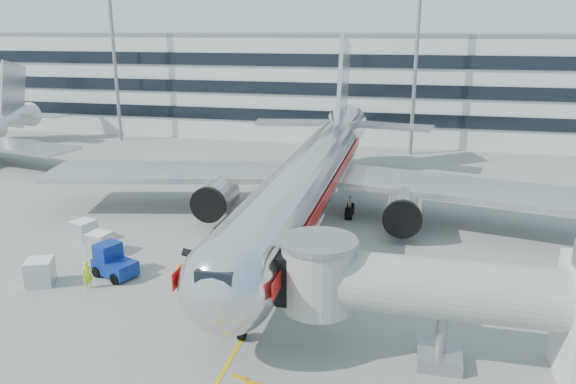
% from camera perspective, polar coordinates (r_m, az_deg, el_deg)
% --- Properties ---
extents(ground, '(180.00, 180.00, 0.00)m').
position_cam_1_polar(ground, '(38.84, -1.07, -8.75)').
color(ground, gray).
rests_on(ground, ground).
extents(lead_in_line, '(0.25, 70.00, 0.01)m').
position_cam_1_polar(lead_in_line, '(47.86, 1.84, -3.77)').
color(lead_in_line, '#E7B30C').
rests_on(lead_in_line, ground).
extents(main_jet, '(50.95, 48.70, 16.06)m').
position_cam_1_polar(main_jet, '(48.20, 2.29, 1.64)').
color(main_jet, silver).
rests_on(main_jet, ground).
extents(jet_bridge, '(17.80, 4.50, 7.00)m').
position_cam_1_polar(jet_bridge, '(29.20, 18.97, -10.20)').
color(jet_bridge, silver).
rests_on(jet_bridge, ground).
extents(terminal, '(150.00, 24.25, 15.60)m').
position_cam_1_polar(terminal, '(92.84, 7.79, 10.89)').
color(terminal, silver).
rests_on(terminal, ground).
extents(light_mast_west, '(2.40, 1.20, 25.45)m').
position_cam_1_polar(light_mast_west, '(87.72, -17.38, 14.63)').
color(light_mast_west, gray).
rests_on(light_mast_west, ground).
extents(light_mast_centre, '(2.40, 1.20, 25.45)m').
position_cam_1_polar(light_mast_centre, '(76.10, 13.00, 14.78)').
color(light_mast_centre, gray).
rests_on(light_mast_centre, ground).
extents(belt_loader, '(4.57, 2.69, 2.14)m').
position_cam_1_polar(belt_loader, '(38.83, -8.18, -7.95)').
color(belt_loader, orange).
rests_on(belt_loader, ground).
extents(baggage_tug, '(3.46, 2.83, 2.27)m').
position_cam_1_polar(baggage_tug, '(40.66, -17.36, -6.82)').
color(baggage_tug, navy).
rests_on(baggage_tug, ground).
extents(cargo_container_left, '(1.79, 1.79, 1.67)m').
position_cam_1_polar(cargo_container_left, '(44.87, -18.56, -4.93)').
color(cargo_container_left, '#B3B5BA').
rests_on(cargo_container_left, ground).
extents(cargo_container_right, '(1.99, 1.99, 1.66)m').
position_cam_1_polar(cargo_container_right, '(47.98, -20.02, -3.69)').
color(cargo_container_right, '#B3B5BA').
rests_on(cargo_container_right, ground).
extents(cargo_container_front, '(2.17, 2.17, 1.77)m').
position_cam_1_polar(cargo_container_front, '(41.05, -23.89, -7.46)').
color(cargo_container_front, '#B3B5BA').
rests_on(cargo_container_front, ground).
extents(ramp_worker, '(0.77, 0.82, 1.88)m').
position_cam_1_polar(ramp_worker, '(39.34, -19.71, -7.94)').
color(ramp_worker, '#C9FF1A').
rests_on(ramp_worker, ground).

